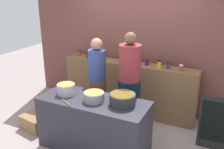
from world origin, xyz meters
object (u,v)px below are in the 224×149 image
Objects in this scene: preserve_jar_0 at (80,53)px; chalkboard_sign at (213,124)px; preserve_jar_1 at (88,55)px; preserve_jar_4 at (127,59)px; cooking_pot_right at (122,99)px; preserve_jar_2 at (98,55)px; bread_crate at (35,122)px; preserve_jar_7 at (159,64)px; preserve_jar_5 at (137,60)px; cooking_pot_left at (66,89)px; preserve_jar_8 at (168,65)px; preserve_jar_6 at (147,62)px; cook_with_tongs at (97,87)px; cook_in_cap at (129,90)px; preserve_jar_3 at (121,59)px; cooking_pot_center at (94,97)px; wooden_spoon at (66,103)px; preserve_jar_9 at (181,68)px.

chalkboard_sign is at bearing -12.57° from preserve_jar_0.
preserve_jar_4 is (0.84, 0.11, -0.01)m from preserve_jar_1.
preserve_jar_2 is at bearing 129.97° from cooking_pot_right.
bread_crate is at bearing -95.03° from preserve_jar_0.
preserve_jar_2 is 0.95× the size of preserve_jar_7.
cooking_pot_left is (-0.65, -1.46, -0.18)m from preserve_jar_5.
preserve_jar_2 is 1.48m from preserve_jar_8.
preserve_jar_5 reaches higher than preserve_jar_6.
cooking_pot_right is at bearing -43.78° from preserve_jar_1.
cook_with_tongs is (0.58, -0.66, -0.37)m from preserve_jar_1.
preserve_jar_0 is at bearing 167.43° from chalkboard_sign.
preserve_jar_2 is 2.55m from chalkboard_sign.
cook_in_cap is at bearing -123.08° from preserve_jar_8.
preserve_jar_8 is at bearing 56.92° from cook_in_cap.
preserve_jar_6 is (0.53, 0.04, -0.00)m from preserve_jar_3.
preserve_jar_7 reaches higher than cooking_pot_center.
wooden_spoon is (-0.33, -0.25, -0.06)m from cooking_pot_center.
cook_with_tongs is at bearing -108.44° from preserve_jar_4.
cook_with_tongs is at bearing -152.36° from preserve_jar_9.
preserve_jar_0 is 0.97× the size of preserve_jar_1.
preserve_jar_5 is (1.04, 0.12, -0.00)m from preserve_jar_1.
preserve_jar_2 is at bearing -177.57° from preserve_jar_5.
preserve_jar_3 is 2.01m from bread_crate.
preserve_jar_7 is at bearing 0.48° from preserve_jar_1.
preserve_jar_2 is at bearing 0.55° from preserve_jar_0.
cook_with_tongs is (-1.09, -0.70, -0.36)m from preserve_jar_8.
preserve_jar_2 is 0.47× the size of cooking_pot_left.
preserve_jar_7 is 1.77m from cooking_pot_left.
cooking_pot_right is (1.61, -1.37, -0.18)m from preserve_jar_0.
preserve_jar_2 is at bearing -177.50° from preserve_jar_4.
preserve_jar_8 reaches higher than chalkboard_sign.
cook_in_cap is at bearing -78.26° from preserve_jar_5.
cook_with_tongs reaches higher than cooking_pot_right.
chalkboard_sign is at bearing -17.78° from preserve_jar_3.
cook_in_cap is (0.29, 0.69, -0.10)m from cooking_pot_center.
cook_with_tongs reaches higher than preserve_jar_9.
preserve_jar_6 reaches higher than preserve_jar_4.
wooden_spoon is at bearing -123.14° from preserve_jar_8.
cook_with_tongs is at bearing 178.74° from cook_in_cap.
preserve_jar_7 reaches higher than preserve_jar_2.
preserve_jar_9 is at bearing 45.27° from cook_in_cap.
cooking_pot_center is at bearing -2.22° from bread_crate.
preserve_jar_1 is at bearing -178.60° from preserve_jar_8.
preserve_jar_4 is 0.97× the size of preserve_jar_6.
preserve_jar_7 is 1.12× the size of preserve_jar_8.
preserve_jar_2 is 0.08× the size of cook_with_tongs.
preserve_jar_5 is (0.84, 0.04, -0.00)m from preserve_jar_2.
preserve_jar_8 is 1.61m from cooking_pot_center.
preserve_jar_8 is 0.44× the size of cooking_pot_left.
cooking_pot_center is at bearing -64.68° from cook_with_tongs.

